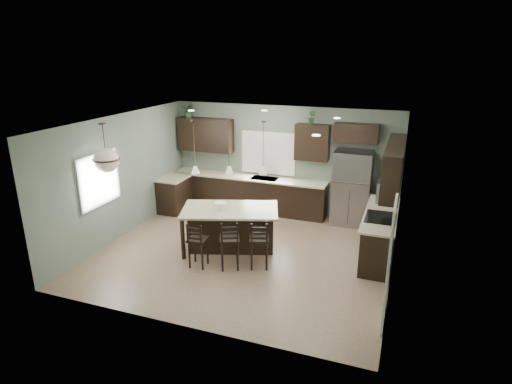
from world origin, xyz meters
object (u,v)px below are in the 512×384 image
(bar_stool_center, at_px, (230,244))
(plant_back_left, at_px, (189,110))
(refrigerator, at_px, (352,188))
(kitchen_island, at_px, (230,229))
(bar_stool_left, at_px, (198,244))
(serving_dish, at_px, (221,206))
(bar_stool_right, at_px, (259,244))

(bar_stool_center, height_order, plant_back_left, plant_back_left)
(refrigerator, relative_size, kitchen_island, 0.92)
(bar_stool_left, bearing_deg, refrigerator, 48.51)
(serving_dish, bearing_deg, plant_back_left, 128.68)
(bar_stool_left, distance_m, bar_stool_center, 0.64)
(bar_stool_right, xyz_separation_m, plant_back_left, (-3.10, 3.08, 2.09))
(bar_stool_left, xyz_separation_m, bar_stool_center, (0.62, 0.15, 0.03))
(bar_stool_left, bearing_deg, serving_dish, 79.67)
(refrigerator, height_order, bar_stool_left, refrigerator)
(plant_back_left, bearing_deg, bar_stool_center, -52.11)
(refrigerator, relative_size, bar_stool_right, 1.84)
(bar_stool_left, xyz_separation_m, bar_stool_right, (1.15, 0.37, 0.02))
(bar_stool_right, bearing_deg, bar_stool_center, -176.74)
(kitchen_island, bearing_deg, bar_stool_right, -52.62)
(bar_stool_right, distance_m, plant_back_left, 4.84)
(refrigerator, relative_size, plant_back_left, 4.75)
(bar_stool_center, xyz_separation_m, plant_back_left, (-2.57, 3.30, 2.08))
(refrigerator, bearing_deg, kitchen_island, -133.43)
(refrigerator, relative_size, bar_stool_center, 1.80)
(serving_dish, distance_m, plant_back_left, 3.64)
(serving_dish, bearing_deg, refrigerator, 45.00)
(plant_back_left, bearing_deg, bar_stool_left, -60.52)
(refrigerator, distance_m, bar_stool_center, 3.72)
(serving_dish, height_order, plant_back_left, plant_back_left)
(kitchen_island, bearing_deg, bar_stool_left, -125.08)
(bar_stool_center, bearing_deg, refrigerator, 35.09)
(bar_stool_left, distance_m, bar_stool_right, 1.21)
(refrigerator, xyz_separation_m, serving_dish, (-2.42, -2.42, 0.07))
(kitchen_island, distance_m, plant_back_left, 3.96)
(bar_stool_left, height_order, plant_back_left, plant_back_left)
(kitchen_island, height_order, bar_stool_left, bar_stool_left)
(plant_back_left, bearing_deg, refrigerator, -1.67)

